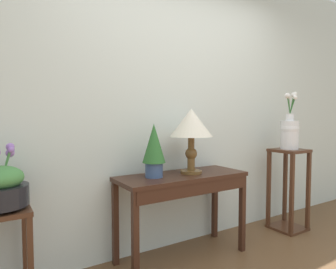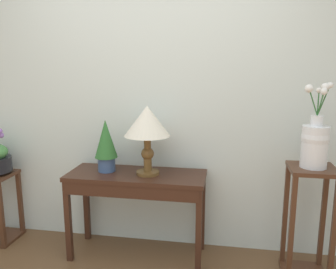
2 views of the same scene
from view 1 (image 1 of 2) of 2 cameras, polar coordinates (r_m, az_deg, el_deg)
back_wall_with_art at (r=2.76m, az=0.76°, el=7.37°), size 9.00×0.10×2.80m
console_table at (r=2.49m, az=3.10°, el=-10.24°), size 1.12×0.44×0.73m
table_lamp at (r=2.50m, az=4.63°, el=1.72°), size 0.37×0.37×0.56m
potted_plant_on_console at (r=2.33m, az=-2.78°, el=-2.67°), size 0.19×0.19×0.43m
pedestal_stand_left at (r=2.22m, az=-29.71°, el=-20.57°), size 0.33×0.33×0.64m
planter_bowl_wide_left at (r=2.09m, az=-30.07°, el=-8.89°), size 0.32×0.32×0.41m
pedestal_stand_right at (r=3.43m, az=22.52°, el=-9.92°), size 0.33×0.33×0.87m
flower_vase_tall_right at (r=3.34m, az=22.77°, el=0.68°), size 0.20×0.19×0.61m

